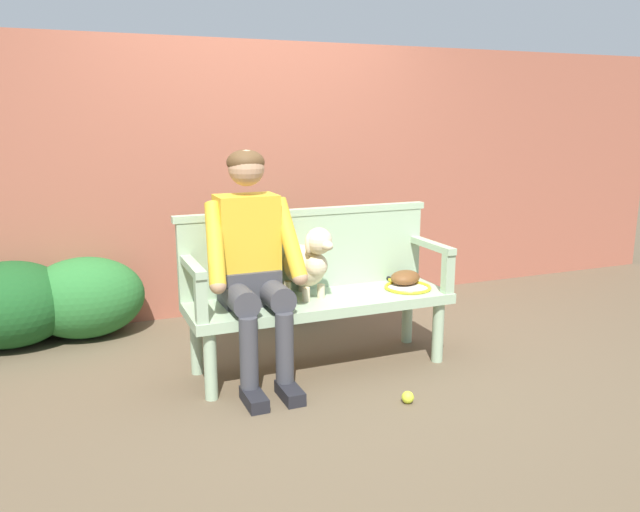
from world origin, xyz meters
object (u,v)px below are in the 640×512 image
object	(u,v)px
tennis_racket	(405,286)
person_seated	(251,258)
tennis_ball	(408,397)
baseball_glove	(405,278)
dog_on_bench	(308,262)
garden_bench	(320,307)

from	to	relation	value
tennis_racket	person_seated	bearing A→B (deg)	-179.73
person_seated	tennis_ball	bearing A→B (deg)	-43.22
person_seated	tennis_ball	size ratio (longest dim) A/B	19.86
tennis_racket	baseball_glove	world-z (taller)	baseball_glove
person_seated	baseball_glove	xyz separation A→B (m)	(1.03, 0.07, -0.23)
baseball_glove	tennis_ball	distance (m)	0.90
dog_on_bench	person_seated	bearing A→B (deg)	-174.67
dog_on_bench	tennis_ball	world-z (taller)	dog_on_bench
tennis_ball	person_seated	bearing A→B (deg)	136.78
baseball_glove	tennis_ball	bearing A→B (deg)	-147.01
tennis_racket	garden_bench	bearing A→B (deg)	179.32
dog_on_bench	tennis_racket	bearing A→B (deg)	-2.50
garden_bench	person_seated	world-z (taller)	person_seated
garden_bench	tennis_racket	world-z (taller)	tennis_racket
dog_on_bench	garden_bench	bearing A→B (deg)	-17.33
tennis_racket	baseball_glove	size ratio (longest dim) A/B	2.59
baseball_glove	person_seated	bearing A→B (deg)	154.78
person_seated	tennis_ball	world-z (taller)	person_seated
dog_on_bench	tennis_ball	distance (m)	0.96
baseball_glove	tennis_ball	size ratio (longest dim) A/B	3.33
tennis_ball	dog_on_bench	bearing A→B (deg)	115.50
dog_on_bench	baseball_glove	distance (m)	0.70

